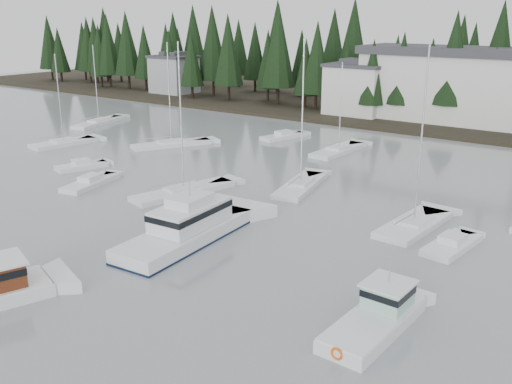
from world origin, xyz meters
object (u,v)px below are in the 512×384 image
(sailboat_11, at_px, (99,123))
(runabout_1, at_px, (452,246))
(cabin_cruiser_center, at_px, (187,231))
(runabout_0, at_px, (82,167))
(house_far_west, at_px, (174,73))
(runabout_4, at_px, (91,184))
(sailboat_8, at_px, (339,152))
(sailboat_1, at_px, (184,193))
(lobster_boat_teal, at_px, (377,319))
(sailboat_9, at_px, (414,227))
(sailboat_4, at_px, (172,145))
(harbor_inn, at_px, (459,86))
(sailboat_2, at_px, (64,144))
(runabout_3, at_px, (284,137))
(house_west, at_px, (357,88))
(sailboat_6, at_px, (301,187))

(sailboat_11, relative_size, runabout_1, 2.03)
(cabin_cruiser_center, height_order, runabout_0, cabin_cruiser_center)
(house_far_west, bearing_deg, runabout_4, -53.88)
(sailboat_8, relative_size, runabout_1, 1.86)
(runabout_4, bearing_deg, sailboat_8, -39.68)
(runabout_1, bearing_deg, sailboat_1, 100.74)
(lobster_boat_teal, distance_m, sailboat_9, 16.03)
(cabin_cruiser_center, distance_m, runabout_4, 18.13)
(cabin_cruiser_center, xyz_separation_m, sailboat_4, (-22.98, 22.33, -0.72))
(sailboat_11, bearing_deg, sailboat_9, -118.92)
(sailboat_1, bearing_deg, cabin_cruiser_center, -121.92)
(harbor_inn, distance_m, runabout_1, 51.31)
(sailboat_2, height_order, runabout_0, sailboat_2)
(sailboat_11, relative_size, runabout_3, 1.70)
(sailboat_4, height_order, sailboat_9, sailboat_9)
(sailboat_1, height_order, runabout_0, sailboat_1)
(house_far_west, distance_m, runabout_4, 64.85)
(lobster_boat_teal, distance_m, runabout_1, 13.17)
(harbor_inn, height_order, sailboat_9, sailboat_9)
(sailboat_2, xyz_separation_m, sailboat_8, (30.50, 16.93, -0.01))
(sailboat_8, bearing_deg, sailboat_4, 118.87)
(house_far_west, relative_size, sailboat_2, 0.71)
(harbor_inn, distance_m, runabout_0, 56.15)
(house_far_west, height_order, cabin_cruiser_center, house_far_west)
(house_west, relative_size, lobster_boat_teal, 1.23)
(sailboat_2, bearing_deg, cabin_cruiser_center, -104.17)
(sailboat_6, bearing_deg, sailboat_4, 62.84)
(sailboat_1, height_order, runabout_1, sailboat_1)
(sailboat_11, distance_m, runabout_3, 29.62)
(sailboat_8, bearing_deg, sailboat_6, -163.09)
(sailboat_1, bearing_deg, sailboat_2, 90.52)
(house_far_west, distance_m, runabout_3, 47.56)
(sailboat_6, bearing_deg, runabout_3, 24.67)
(house_far_west, xyz_separation_m, lobster_boat_teal, (72.02, -60.62, -3.90))
(sailboat_11, bearing_deg, house_far_west, 9.03)
(sailboat_4, distance_m, runabout_4, 18.10)
(sailboat_8, distance_m, runabout_3, 10.23)
(sailboat_2, height_order, runabout_1, sailboat_2)
(harbor_inn, height_order, sailboat_11, sailboat_11)
(harbor_inn, relative_size, sailboat_4, 2.21)
(sailboat_6, xyz_separation_m, runabout_1, (16.52, -6.36, 0.04))
(lobster_boat_teal, bearing_deg, sailboat_9, 16.44)
(harbor_inn, distance_m, runabout_4, 57.12)
(sailboat_11, height_order, runabout_0, sailboat_11)
(sailboat_1, bearing_deg, sailboat_4, 60.98)
(harbor_inn, distance_m, sailboat_8, 28.19)
(house_far_west, distance_m, lobster_boat_teal, 94.22)
(runabout_0, xyz_separation_m, runabout_4, (5.90, -3.55, -0.00))
(sailboat_2, distance_m, sailboat_8, 34.88)
(sailboat_6, height_order, runabout_4, sailboat_6)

